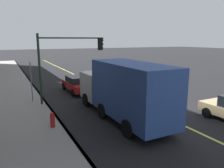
% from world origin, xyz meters
% --- Properties ---
extents(ground, '(200.00, 200.00, 0.00)m').
position_xyz_m(ground, '(0.00, 0.00, 0.00)').
color(ground, black).
extents(sidewalk_slab, '(80.00, 3.17, 0.15)m').
position_xyz_m(sidewalk_slab, '(0.00, 7.44, 0.07)').
color(sidewalk_slab, gray).
rests_on(sidewalk_slab, ground).
extents(curb_edge, '(80.00, 0.16, 0.15)m').
position_xyz_m(curb_edge, '(0.00, 5.94, 0.07)').
color(curb_edge, slate).
rests_on(curb_edge, ground).
extents(lane_stripe_center, '(80.00, 0.16, 0.01)m').
position_xyz_m(lane_stripe_center, '(0.00, 0.00, 0.01)').
color(lane_stripe_center, '#D8CC4C').
rests_on(lane_stripe_center, ground).
extents(car_red, '(4.40, 1.94, 1.40)m').
position_xyz_m(car_red, '(6.66, 2.65, 0.73)').
color(car_red, red).
rests_on(car_red, ground).
extents(truck_blue, '(8.30, 2.42, 3.37)m').
position_xyz_m(truck_blue, '(-1.14, 2.39, 1.77)').
color(truck_blue, silver).
rests_on(truck_blue, ground).
extents(traffic_light_mast, '(0.28, 4.88, 5.00)m').
position_xyz_m(traffic_light_mast, '(3.63, 4.25, 3.50)').
color(traffic_light_mast, '#1E3823').
rests_on(traffic_light_mast, ground).
extents(street_sign_post, '(0.60, 0.08, 3.05)m').
position_xyz_m(street_sign_post, '(4.53, 6.76, 1.79)').
color(street_sign_post, slate).
rests_on(street_sign_post, ground).
extents(fire_hydrant, '(0.24, 0.24, 0.94)m').
position_xyz_m(fire_hydrant, '(-0.90, 6.46, 0.47)').
color(fire_hydrant, red).
rests_on(fire_hydrant, ground).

